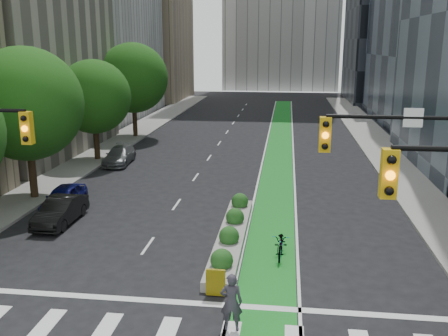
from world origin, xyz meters
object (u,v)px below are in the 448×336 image
(cyclist, at_px, (231,302))
(median_planter, at_px, (232,233))
(parked_car_left_far, at_px, (119,155))
(bicycle, at_px, (281,244))
(parked_car_left_near, at_px, (64,198))
(parked_car_left_mid, at_px, (61,211))

(cyclist, bearing_deg, median_planter, -87.81)
(parked_car_left_far, bearing_deg, bicycle, -55.08)
(bicycle, xyz_separation_m, parked_car_left_near, (-11.91, 4.68, 0.12))
(median_planter, height_order, bicycle, bicycle)
(parked_car_left_near, bearing_deg, parked_car_left_mid, -71.66)
(median_planter, bearing_deg, parked_car_left_far, 125.69)
(cyclist, xyz_separation_m, parked_car_left_far, (-10.92, 21.40, -0.33))
(parked_car_left_far, bearing_deg, parked_car_left_near, -91.20)
(parked_car_left_near, bearing_deg, parked_car_left_far, 90.47)
(bicycle, xyz_separation_m, parked_car_left_far, (-12.40, 15.44, 0.09))
(bicycle, relative_size, parked_car_left_far, 0.47)
(median_planter, height_order, parked_car_left_mid, parked_car_left_mid)
(parked_car_left_mid, relative_size, parked_car_left_far, 0.91)
(parked_car_left_near, distance_m, parked_car_left_mid, 2.24)
(bicycle, bearing_deg, cyclist, -101.69)
(bicycle, xyz_separation_m, parked_car_left_mid, (-11.12, 2.58, 0.11))
(bicycle, height_order, cyclist, cyclist)
(cyclist, bearing_deg, parked_car_left_near, -49.63)
(bicycle, relative_size, parked_car_left_near, 0.53)
(cyclist, relative_size, parked_car_left_mid, 0.48)
(median_planter, relative_size, bicycle, 4.89)
(parked_car_left_far, bearing_deg, parked_car_left_mid, -88.15)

